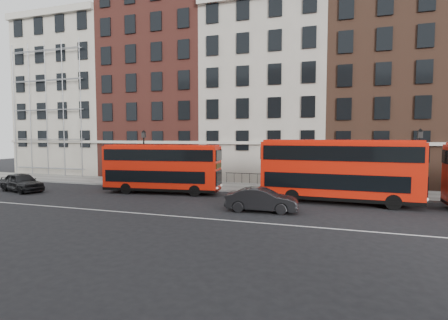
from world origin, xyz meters
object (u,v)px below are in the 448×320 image
(bus_c, at_px, (338,169))
(car_rear, at_px, (22,182))
(car_front, at_px, (262,200))
(bus_b, at_px, (162,167))

(bus_c, height_order, car_rear, bus_c)
(bus_c, height_order, car_front, bus_c)
(bus_c, bearing_deg, bus_b, -178.30)
(car_rear, distance_m, car_front, 21.86)
(bus_b, height_order, car_front, bus_b)
(bus_b, bearing_deg, car_rear, -172.94)
(car_rear, bearing_deg, bus_b, -59.71)
(car_front, bearing_deg, car_rear, 82.71)
(bus_b, height_order, bus_c, bus_c)
(bus_c, distance_m, car_front, 6.65)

